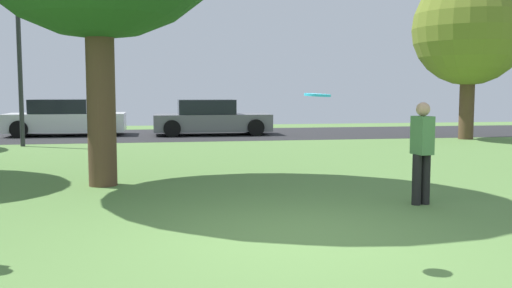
# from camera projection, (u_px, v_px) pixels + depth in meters

# --- Properties ---
(ground_plane) EXTENTS (44.00, 44.00, 0.00)m
(ground_plane) POSITION_uv_depth(u_px,v_px,m) (295.00, 238.00, 6.75)
(ground_plane) COLOR #5B8442
(road_strip) EXTENTS (44.00, 6.40, 0.01)m
(road_strip) POSITION_uv_depth(u_px,v_px,m) (198.00, 134.00, 22.44)
(road_strip) COLOR #28282B
(road_strip) RESTS_ON ground_plane
(maple_tree_near) EXTENTS (3.95, 3.95, 5.86)m
(maple_tree_near) POSITION_uv_depth(u_px,v_px,m) (469.00, 30.00, 20.00)
(maple_tree_near) COLOR brown
(maple_tree_near) RESTS_ON ground_plane
(person_walking) EXTENTS (0.30, 0.35, 1.57)m
(person_walking) POSITION_uv_depth(u_px,v_px,m) (422.00, 149.00, 8.65)
(person_walking) COLOR black
(person_walking) RESTS_ON ground_plane
(frisbee_disc) EXTENTS (0.37, 0.37, 0.04)m
(frisbee_disc) POSITION_uv_depth(u_px,v_px,m) (317.00, 95.00, 5.72)
(frisbee_disc) COLOR #2DB2E0
(parked_car_white) EXTENTS (4.39, 2.08, 1.39)m
(parked_car_white) POSITION_uv_depth(u_px,v_px,m) (65.00, 119.00, 21.87)
(parked_car_white) COLOR white
(parked_car_white) RESTS_ON ground_plane
(parked_car_grey) EXTENTS (4.51, 1.93, 1.37)m
(parked_car_grey) POSITION_uv_depth(u_px,v_px,m) (211.00, 119.00, 22.19)
(parked_car_grey) COLOR slate
(parked_car_grey) RESTS_ON ground_plane
(street_lamp_post) EXTENTS (0.14, 0.14, 4.50)m
(street_lamp_post) POSITION_uv_depth(u_px,v_px,m) (20.00, 74.00, 17.52)
(street_lamp_post) COLOR #2D2D33
(street_lamp_post) RESTS_ON ground_plane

